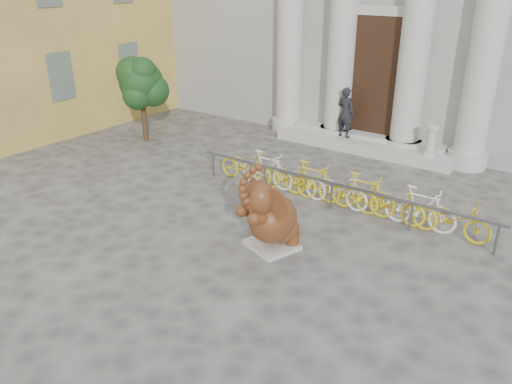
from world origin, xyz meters
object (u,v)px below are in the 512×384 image
Objects in this scene: elephant_statue at (271,217)px; tree at (141,83)px; bike_rack at (337,187)px; pedestrian at (345,113)px.

tree is at bearing 174.17° from elephant_statue.
elephant_statue reaches higher than bike_rack.
elephant_statue is 7.28m from pedestrian.
bike_rack is at bearing -6.77° from tree.
elephant_statue is 0.68× the size of tree.
tree is at bearing 173.23° from bike_rack.
bike_rack is 4.81× the size of pedestrian.
pedestrian is at bearing 29.86° from tree.
bike_rack is 2.75× the size of tree.
tree reaches higher than bike_rack.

